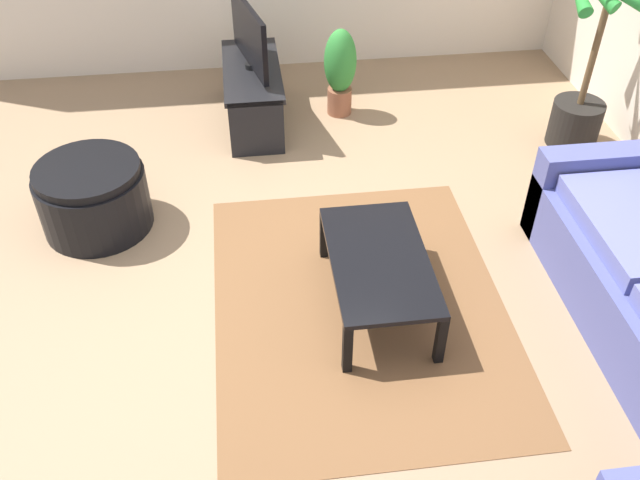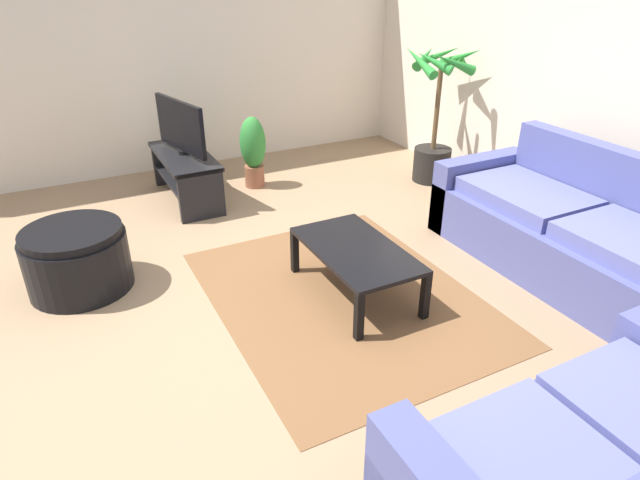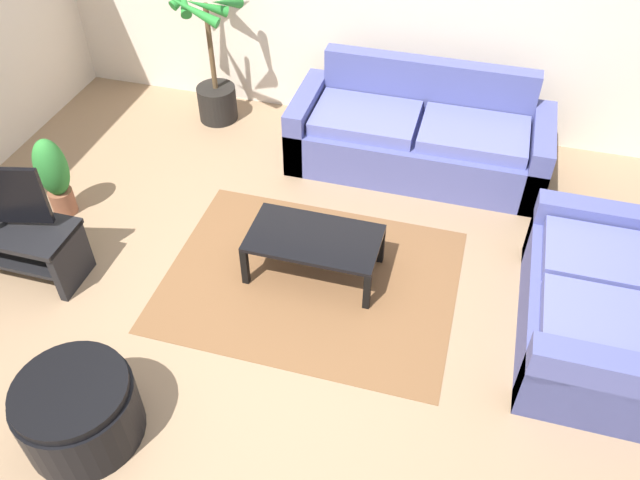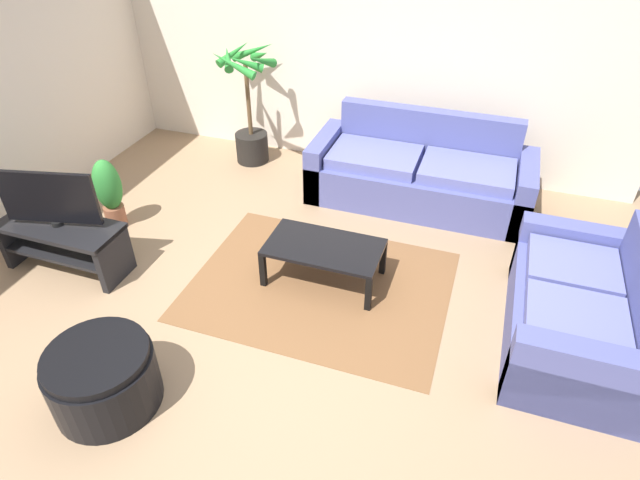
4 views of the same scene
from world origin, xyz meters
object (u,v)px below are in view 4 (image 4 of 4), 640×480
object	(u,v)px
couch_loveseat	(579,313)
tv	(49,198)
potted_palm	(250,116)
potted_plant_small	(109,191)
couch_main	(420,175)
ottoman	(103,378)
coffee_table	(324,250)
tv_stand	(63,240)

from	to	relation	value
couch_loveseat	tv	bearing A→B (deg)	-173.27
potted_palm	potted_plant_small	world-z (taller)	potted_palm
couch_main	ottoman	xyz separation A→B (m)	(-1.50, -3.30, -0.07)
potted_palm	tv	bearing A→B (deg)	-105.36
coffee_table	couch_main	bearing A→B (deg)	71.66
potted_plant_small	ottoman	size ratio (longest dim) A/B	1.02
tv_stand	potted_plant_small	distance (m)	0.72
couch_loveseat	couch_main	bearing A→B (deg)	131.72
tv_stand	couch_loveseat	bearing A→B (deg)	6.77
couch_loveseat	potted_palm	bearing A→B (deg)	151.46
tv_stand	coffee_table	world-z (taller)	tv_stand
tv	couch_main	bearing A→B (deg)	38.46
couch_main	tv_stand	bearing A→B (deg)	-141.49
tv_stand	tv	bearing A→B (deg)	103.33
potted_plant_small	coffee_table	bearing A→B (deg)	-2.96
couch_loveseat	potted_palm	world-z (taller)	potted_palm
tv	potted_plant_small	xyz separation A→B (m)	(-0.03, 0.71, -0.34)
coffee_table	potted_palm	world-z (taller)	potted_palm
tv_stand	ottoman	world-z (taller)	same
tv	ottoman	xyz separation A→B (m)	(1.25, -1.12, -0.51)
couch_loveseat	potted_palm	size ratio (longest dim) A/B	1.13
couch_loveseat	coffee_table	size ratio (longest dim) A/B	1.60
tv_stand	potted_plant_small	xyz separation A→B (m)	(-0.03, 0.71, 0.09)
ottoman	couch_main	bearing A→B (deg)	65.58
coffee_table	couch_loveseat	bearing A→B (deg)	-2.59
couch_loveseat	tv	world-z (taller)	tv
tv	potted_plant_small	world-z (taller)	tv
coffee_table	potted_palm	bearing A→B (deg)	129.90
tv_stand	couch_main	bearing A→B (deg)	38.51
ottoman	coffee_table	bearing A→B (deg)	60.40
potted_palm	tv_stand	bearing A→B (deg)	-105.32
couch_main	potted_plant_small	xyz separation A→B (m)	(-2.78, -1.48, 0.09)
tv_stand	potted_palm	size ratio (longest dim) A/B	0.79
tv	coffee_table	world-z (taller)	tv
couch_main	coffee_table	distance (m)	1.68
couch_loveseat	potted_plant_small	bearing A→B (deg)	177.21
tv	couch_loveseat	bearing A→B (deg)	6.73
tv_stand	ottoman	size ratio (longest dim) A/B	1.54
tv_stand	coffee_table	distance (m)	2.30
tv_stand	potted_plant_small	world-z (taller)	potted_plant_small
potted_palm	potted_plant_small	distance (m)	1.89
couch_main	couch_loveseat	xyz separation A→B (m)	(1.50, -1.69, -0.00)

